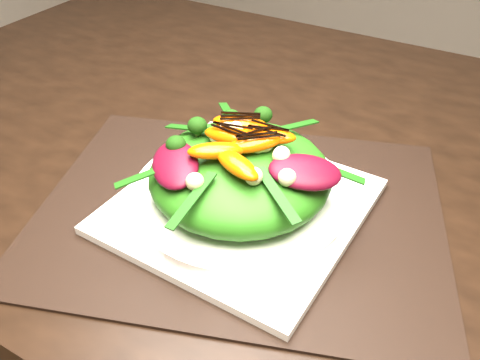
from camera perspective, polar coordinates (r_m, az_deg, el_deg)
The scene contains 10 objects.
dining_table at distance 0.75m, azimuth 9.25°, elevation 1.92°, with size 1.60×0.90×0.75m, color black.
placemat at distance 0.63m, azimuth 0.00°, elevation -3.40°, with size 0.49×0.37×0.00m, color black.
plate_base at distance 0.62m, azimuth 0.00°, elevation -2.89°, with size 0.28×0.28×0.01m, color white.
salad_bowl at distance 0.61m, azimuth 0.00°, elevation -1.83°, with size 0.26×0.26×0.02m, color white.
lettuce_mound at distance 0.59m, azimuth 0.00°, elevation 0.71°, with size 0.21×0.21×0.07m, color #296813.
radicchio_leaf at distance 0.54m, azimuth 7.31°, elevation 0.90°, with size 0.08×0.05×0.02m, color #420714.
orange_segment at distance 0.60m, azimuth 0.48°, elevation 6.02°, with size 0.06×0.03×0.02m, color #CC4703.
broccoli_floret at distance 0.62m, azimuth -4.19°, elevation 7.08°, with size 0.03×0.03×0.03m, color black.
macadamia_nut at distance 0.53m, azimuth 0.57°, elevation 1.90°, with size 0.02×0.02×0.02m, color #F4ECAC.
balsamic_drizzle at distance 0.59m, azimuth 0.48°, elevation 6.78°, with size 0.04×0.00×0.00m, color black.
Camera 1 is at (0.20, -0.58, 1.16)m, focal length 38.00 mm.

